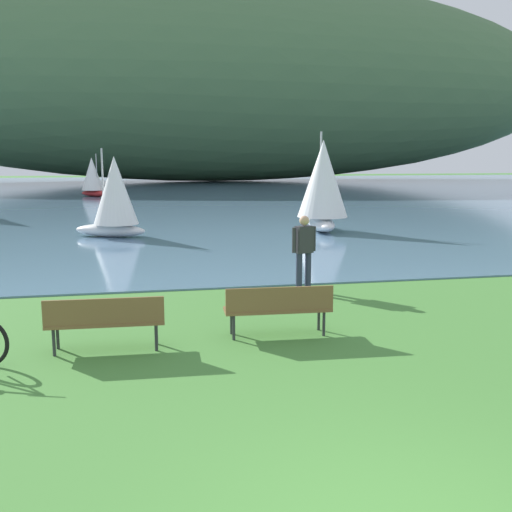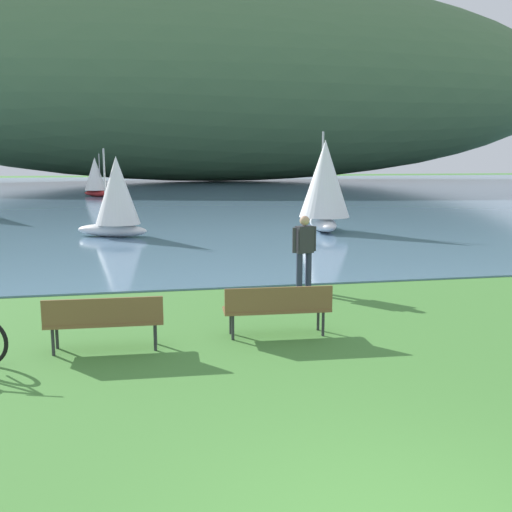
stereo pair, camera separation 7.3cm
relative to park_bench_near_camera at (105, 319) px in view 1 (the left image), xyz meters
The scene contains 8 objects.
bay_water 44.05m from the park_bench_near_camera, 86.76° to the left, with size 180.00×80.00×0.04m, color #5B7F9E.
distant_hillside 67.61m from the park_bench_near_camera, 81.25° to the left, with size 95.56×28.00×25.03m, color #4C7047.
park_bench_near_camera is the anchor object (origin of this frame).
park_bench_further_along 2.81m from the park_bench_near_camera, ahead, with size 1.82×0.56×0.88m.
person_at_shoreline 5.38m from the park_bench_near_camera, 39.42° to the left, with size 0.59×0.32×1.71m.
sailboat_nearest_to_shore 13.36m from the park_bench_near_camera, 91.40° to the left, with size 2.87×2.19×3.28m.
sailboat_mid_bay 15.58m from the park_bench_near_camera, 59.93° to the left, with size 2.27×3.48×3.98m.
sailboat_far_off 37.58m from the park_bench_near_camera, 94.37° to the left, with size 2.66×2.51×3.25m.
Camera 1 is at (-1.92, -3.67, 2.97)m, focal length 40.91 mm.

